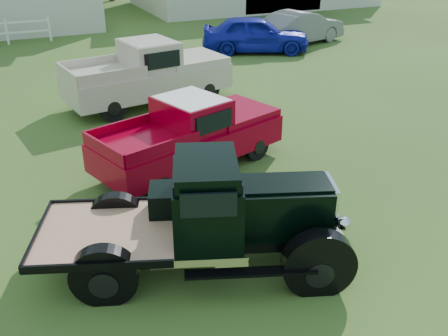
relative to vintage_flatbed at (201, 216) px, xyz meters
name	(u,v)px	position (x,y,z in m)	size (l,w,h in m)	color
ground	(241,247)	(0.85, 0.21, -1.01)	(120.00, 120.00, 0.00)	#374D20
vintage_flatbed	(201,216)	(0.00, 0.00, 0.00)	(5.12, 2.03, 2.03)	black
red_pickup	(189,134)	(1.18, 3.75, -0.13)	(4.83, 1.86, 1.76)	maroon
white_pickup	(147,74)	(1.63, 8.80, -0.01)	(5.47, 2.12, 2.01)	#BDAF9A
misc_car_blue	(255,34)	(8.16, 13.85, -0.19)	(1.94, 4.83, 1.64)	#13199B
misc_car_grey	(301,27)	(11.02, 14.58, -0.23)	(1.66, 4.77, 1.57)	slate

